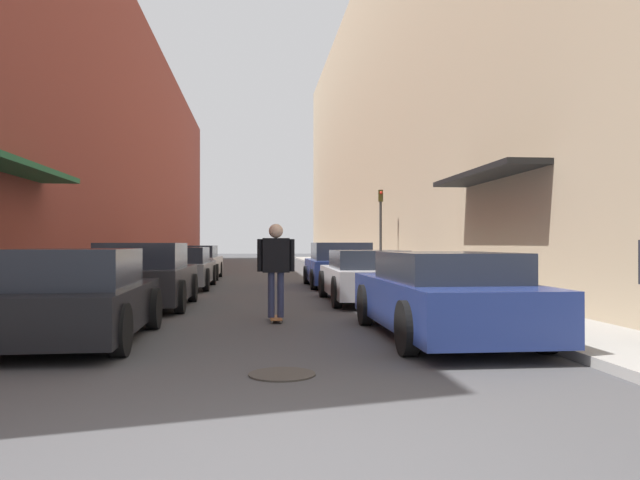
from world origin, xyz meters
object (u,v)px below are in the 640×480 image
parked_car_left_0 (77,298)px  parked_car_left_3 (194,263)px  parked_car_right_2 (340,266)px  parked_car_left_1 (144,277)px  traffic_light (381,223)px  manhole_cover (282,374)px  skateboarder (276,261)px  parked_car_right_0 (443,295)px  parked_car_right_1 (366,276)px  parked_car_left_2 (181,268)px

parked_car_left_0 → parked_car_left_3: parked_car_left_3 is taller
parked_car_left_0 → parked_car_right_2: bearing=64.6°
parked_car_left_1 → traffic_light: bearing=54.2°
parked_car_left_1 → manhole_cover: parked_car_left_1 is taller
parked_car_left_1 → skateboarder: size_ratio=2.36×
parked_car_right_0 → skateboarder: bearing=137.6°
parked_car_right_2 → traffic_light: traffic_light is taller
parked_car_right_1 → traffic_light: bearing=76.4°
parked_car_left_3 → manhole_cover: parked_car_left_3 is taller
parked_car_right_2 → traffic_light: (2.10, 3.78, 1.51)m
parked_car_right_0 → traffic_light: 14.86m
parked_car_right_0 → parked_car_right_2: bearing=90.2°
parked_car_left_0 → parked_car_left_2: parked_car_left_0 is taller
parked_car_right_1 → manhole_cover: size_ratio=6.25×
parked_car_left_1 → parked_car_right_2: (5.02, 6.08, 0.00)m
parked_car_left_2 → skateboarder: size_ratio=2.72×
parked_car_right_2 → skateboarder: bearing=-104.9°
parked_car_right_0 → parked_car_left_2: bearing=115.0°
parked_car_left_1 → parked_car_left_3: bearing=90.1°
parked_car_left_0 → manhole_cover: bearing=-41.5°
parked_car_left_0 → manhole_cover: 3.69m
parked_car_left_0 → parked_car_left_3: (0.07, 15.76, 0.01)m
parked_car_right_0 → skateboarder: size_ratio=2.74×
parked_car_right_2 → parked_car_left_0: bearing=-115.4°
traffic_light → manhole_cover: bearing=-104.8°
parked_car_left_1 → parked_car_right_1: 5.01m
parked_car_left_1 → parked_car_right_1: bearing=9.5°
parked_car_right_1 → parked_car_left_3: bearing=115.9°
manhole_cover → parked_car_left_3: bearing=98.3°
parked_car_right_1 → parked_car_left_0: bearing=-132.3°
parked_car_left_2 → parked_car_right_1: size_ratio=1.07×
manhole_cover → parked_car_left_1: bearing=110.3°
parked_car_right_1 → manhole_cover: bearing=-106.2°
manhole_cover → skateboarder: bearing=89.0°
parked_car_left_1 → parked_car_left_0: bearing=-91.2°
parked_car_left_0 → skateboarder: bearing=36.4°
parked_car_left_2 → parked_car_right_2: size_ratio=1.10×
parked_car_right_0 → manhole_cover: size_ratio=6.73×
manhole_cover → parked_car_left_0: bearing=138.5°
parked_car_left_2 → skateboarder: skateboarder is taller
parked_car_right_0 → parked_car_left_0: bearing=179.2°
parked_car_left_2 → parked_car_right_1: bearing=-46.3°
parked_car_right_0 → parked_car_right_2: parked_car_right_2 is taller
parked_car_left_1 → parked_car_right_1: size_ratio=0.93×
parked_car_right_1 → manhole_cover: (-2.31, -7.94, -0.59)m
parked_car_right_2 → parked_car_right_1: bearing=-90.9°
parked_car_left_0 → parked_car_left_2: size_ratio=0.85×
skateboarder → parked_car_left_2: bearing=107.1°
parked_car_right_2 → parked_car_right_0: bearing=-89.8°
parked_car_right_2 → manhole_cover: 13.43m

